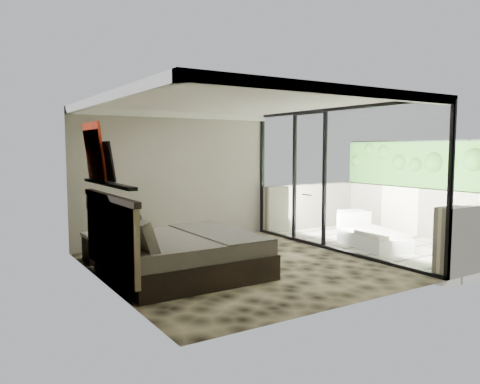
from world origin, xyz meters
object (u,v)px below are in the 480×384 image
table_lamp (98,207)px  lounger (372,237)px  bed (176,253)px  nightstand (100,246)px  ottoman (353,222)px

table_lamp → lounger: bearing=-18.7°
bed → lounger: (4.35, -0.10, -0.18)m
table_lamp → lounger: size_ratio=0.41×
nightstand → ottoman: nightstand is taller
nightstand → lounger: 5.37m
bed → lounger: 4.35m
bed → table_lamp: size_ratio=3.28×
nightstand → lounger: lounger is taller
ottoman → lounger: size_ratio=0.32×
nightstand → ottoman: 5.82m
bed → lounger: bed is taller
bed → table_lamp: bearing=115.3°
nightstand → lounger: bearing=-36.7°
table_lamp → ottoman: (5.82, -0.52, -0.69)m
bed → nightstand: 1.76m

